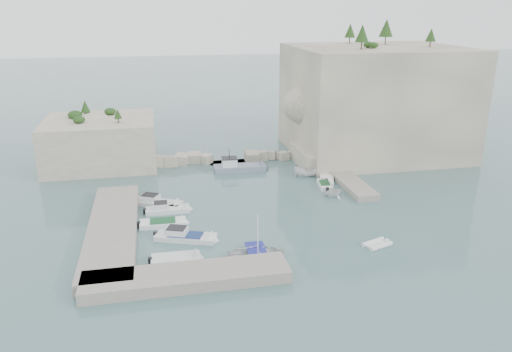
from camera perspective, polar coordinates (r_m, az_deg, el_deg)
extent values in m
plane|color=#4A6E6F|center=(57.41, 1.22, -4.74)|extent=(400.00, 400.00, 0.00)
cube|color=beige|center=(83.30, 13.37, 8.36)|extent=(26.00, 22.00, 17.00)
cube|color=beige|center=(76.73, 7.71, 2.25)|extent=(8.00, 10.00, 2.50)
cube|color=beige|center=(79.10, -17.28, 3.75)|extent=(16.00, 14.00, 7.00)
cube|color=#9E9689|center=(55.26, -16.07, -5.88)|extent=(5.00, 24.00, 1.10)
cube|color=#9E9689|center=(44.82, -7.88, -11.38)|extent=(18.00, 4.00, 1.10)
cube|color=#9E9689|center=(70.05, 10.20, -0.25)|extent=(3.00, 16.00, 0.80)
cube|color=beige|center=(77.33, -3.14, 2.10)|extent=(28.00, 3.00, 1.40)
imported|color=silver|center=(48.64, 0.21, -9.34)|extent=(5.62, 4.08, 1.14)
imported|color=silver|center=(64.35, 8.79, -2.29)|extent=(3.45, 3.17, 1.52)
imported|color=white|center=(71.38, 6.08, -0.02)|extent=(4.60, 1.74, 1.77)
cylinder|color=white|center=(47.43, 0.21, -6.50)|extent=(0.10, 0.10, 4.20)
cone|color=#1E4219|center=(75.51, 12.05, 15.67)|extent=(1.96, 1.96, 2.45)
cone|color=#1E4219|center=(87.00, 14.67, 16.07)|extent=(2.24, 2.24, 2.80)
cone|color=#1E4219|center=(82.75, 19.37, 14.98)|extent=(1.57, 1.57, 1.96)
cone|color=#1E4219|center=(87.73, 10.71, 16.02)|extent=(1.79, 1.79, 2.24)
cone|color=#1E4219|center=(80.18, -18.95, 7.55)|extent=(1.40, 1.40, 1.75)
cone|color=#1E4219|center=(74.87, -15.53, 6.88)|extent=(1.12, 1.12, 1.40)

